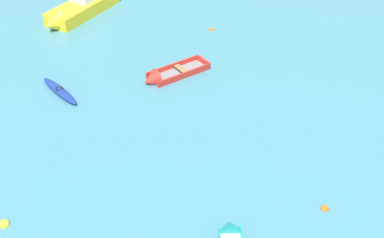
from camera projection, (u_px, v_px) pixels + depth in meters
kayak_deep_blue_far_right at (60, 91)px, 28.99m from camera, size 2.25×3.47×0.35m
rowboat_red_midfield_left at (162, 77)px, 30.18m from camera, size 4.51×2.87×1.22m
rowboat_turquoise_outer_left at (231, 237)px, 20.28m from camera, size 1.40×2.93×0.84m
motor_launch_yellow_center at (79, 7)px, 37.14m from camera, size 6.09×6.46×2.68m
mooring_buoy_far_field at (325, 209)px, 21.73m from camera, size 0.36×0.36×0.36m
mooring_buoy_between_boats_right at (211, 30)px, 35.70m from camera, size 0.35×0.35×0.35m
mooring_buoy_central at (5, 225)px, 21.01m from camera, size 0.45×0.45×0.45m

